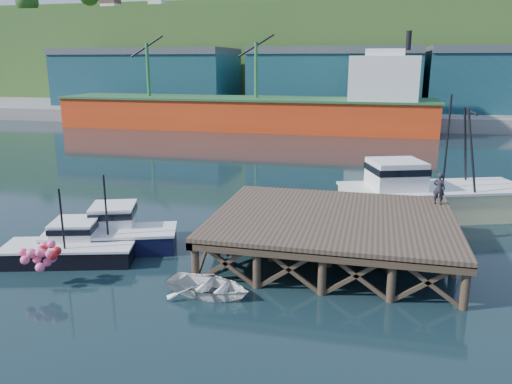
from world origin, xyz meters
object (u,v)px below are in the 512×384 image
(trawler, at_px, (429,192))
(dinghy, at_px, (209,286))
(boat_navy, at_px, (112,233))
(boat_black, at_px, (71,246))
(dockworker, at_px, (439,189))

(trawler, height_order, dinghy, trawler)
(boat_navy, xyz_separation_m, boat_black, (-1.19, -1.93, -0.13))
(boat_navy, xyz_separation_m, trawler, (16.89, 9.97, 0.75))
(dinghy, bearing_deg, boat_navy, 69.45)
(dockworker, bearing_deg, dinghy, 59.79)
(boat_black, height_order, trawler, trawler)
(boat_navy, distance_m, dinghy, 7.88)
(boat_navy, bearing_deg, dockworker, -1.95)
(boat_navy, relative_size, dinghy, 1.93)
(trawler, bearing_deg, boat_navy, -169.43)
(dockworker, bearing_deg, trawler, -73.20)
(dinghy, bearing_deg, boat_black, 85.46)
(dinghy, bearing_deg, dockworker, -37.25)
(boat_black, distance_m, dinghy, 8.22)
(boat_navy, height_order, trawler, trawler)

